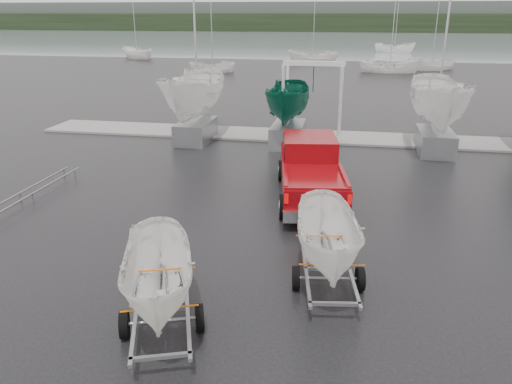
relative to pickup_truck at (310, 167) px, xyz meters
name	(u,v)px	position (x,y,z in m)	size (l,w,h in m)	color
ground_plane	(265,232)	(-1.09, -3.71, -1.09)	(120.00, 120.00, 0.00)	black
lake	(342,44)	(-1.09, 96.29, -1.10)	(300.00, 300.00, 0.00)	gray
dock	(304,136)	(-1.09, 9.29, -1.04)	(30.00, 3.00, 0.12)	gray
treeline	(347,23)	(-1.09, 166.29, 1.91)	(300.00, 8.00, 6.00)	black
far_hill	(348,16)	(-1.09, 174.29, 3.91)	(300.00, 6.00, 10.00)	#4C5651
pickup_truck	(310,167)	(0.00, 0.00, 0.00)	(3.07, 6.56, 2.10)	maroon
trailer_hitched	(332,193)	(1.00, -6.60, 1.40)	(1.85, 3.74, 4.59)	gray
trailer_parked	(156,226)	(-2.46, -9.11, 1.36)	(2.32, 3.79, 4.51)	gray
boat_hoist	(313,89)	(-0.68, 9.29, 1.57)	(3.30, 2.18, 4.12)	silver
keelboat_0	(193,62)	(-6.70, 7.29, 3.05)	(2.60, 3.20, 10.78)	gray
keelboat_1	(289,81)	(-1.75, 7.49, 2.22)	(2.12, 3.20, 6.72)	gray
keelboat_2	(444,67)	(5.56, 7.29, 3.04)	(2.60, 3.20, 10.77)	gray
mast_rack_0	(26,193)	(-10.09, -2.71, -0.74)	(0.56, 6.50, 0.06)	gray
moored_boat_0	(213,73)	(-14.16, 38.05, -1.09)	(2.98, 2.97, 10.79)	white
moored_boat_1	(313,63)	(-3.97, 52.65, -1.09)	(3.05, 2.99, 11.41)	white
moored_boat_2	(389,73)	(5.62, 42.37, -1.09)	(2.79, 2.72, 11.53)	white
moored_boat_4	(137,58)	(-30.32, 54.45, -1.09)	(3.64, 3.62, 11.42)	white
moored_boat_5	(394,52)	(8.36, 73.35, -1.09)	(3.46, 3.42, 11.52)	white
moored_boat_6	(431,70)	(10.73, 45.91, -1.09)	(3.08, 3.04, 11.07)	white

